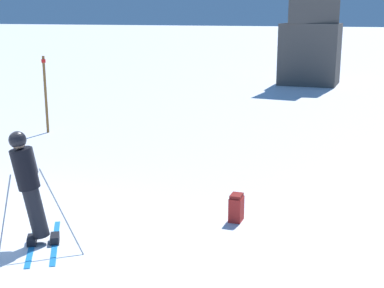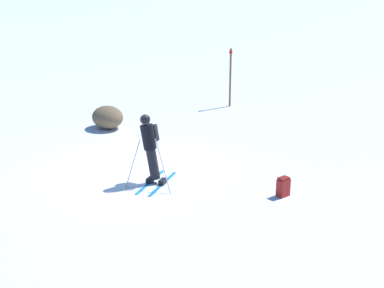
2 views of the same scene
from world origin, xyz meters
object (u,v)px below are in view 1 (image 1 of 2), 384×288
object	(u,v)px
spare_backpack	(236,208)
trail_marker	(45,92)
rock_pillar	(313,11)
skier	(28,181)

from	to	relation	value
spare_backpack	trail_marker	distance (m)	9.09
trail_marker	rock_pillar	bearing A→B (deg)	68.41
skier	trail_marker	distance (m)	8.51
spare_backpack	trail_marker	size ratio (longest dim) A/B	0.21
rock_pillar	spare_backpack	size ratio (longest dim) A/B	17.83
rock_pillar	trail_marker	bearing A→B (deg)	-111.59
spare_backpack	trail_marker	xyz separation A→B (m)	(-7.53, 4.98, 1.04)
skier	rock_pillar	world-z (taller)	rock_pillar
rock_pillar	spare_backpack	xyz separation A→B (m)	(1.70, -19.72, -3.49)
spare_backpack	trail_marker	bearing A→B (deg)	-124.70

